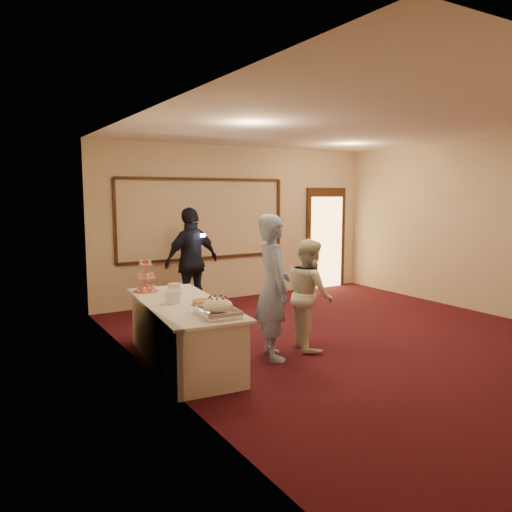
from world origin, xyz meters
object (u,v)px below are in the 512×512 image
at_px(cupcake_stand, 146,279).
at_px(man, 273,287).
at_px(tart, 203,303).
at_px(guest, 192,261).
at_px(plate_stack_b, 175,290).
at_px(woman, 310,294).
at_px(buffet_table, 184,333).
at_px(pavlova_tray, 218,308).
at_px(plate_stack_a, 173,297).

relative_size(cupcake_stand, man, 0.27).
bearing_deg(tart, guest, 68.87).
bearing_deg(plate_stack_b, man, -39.50).
height_order(cupcake_stand, man, man).
bearing_deg(plate_stack_b, cupcake_stand, 117.53).
relative_size(plate_stack_b, guest, 0.10).
height_order(man, woman, man).
distance_m(plate_stack_b, man, 1.29).
bearing_deg(woman, man, 115.49).
distance_m(buffet_table, plate_stack_b, 0.64).
bearing_deg(plate_stack_b, guest, 60.14).
distance_m(cupcake_stand, tart, 1.18).
distance_m(pavlova_tray, plate_stack_a, 0.85).
distance_m(pavlova_tray, cupcake_stand, 1.71).
xyz_separation_m(pavlova_tray, guest, (1.05, 3.07, 0.07)).
bearing_deg(tart, plate_stack_b, 96.80).
bearing_deg(buffet_table, cupcake_stand, 100.48).
bearing_deg(pavlova_tray, cupcake_stand, 97.73).
distance_m(plate_stack_a, woman, 1.85).
relative_size(buffet_table, tart, 8.63).
height_order(pavlova_tray, guest, guest).
bearing_deg(buffet_table, plate_stack_b, 80.87).
bearing_deg(plate_stack_b, pavlova_tray, -90.17).
distance_m(plate_stack_a, guest, 2.56).
xyz_separation_m(plate_stack_a, plate_stack_b, (0.19, 0.41, -0.00)).
relative_size(cupcake_stand, guest, 0.27).
bearing_deg(cupcake_stand, man, -45.92).
distance_m(man, guest, 2.65).
xyz_separation_m(cupcake_stand, plate_stack_b, (0.23, -0.45, -0.10)).
relative_size(plate_stack_b, tart, 0.67).
relative_size(buffet_table, guest, 1.30).
height_order(cupcake_stand, plate_stack_a, cupcake_stand).
height_order(woman, guest, guest).
distance_m(woman, guest, 2.63).
relative_size(plate_stack_b, woman, 0.13).
bearing_deg(guest, tart, 54.67).
bearing_deg(woman, tart, 105.83).
bearing_deg(plate_stack_a, buffet_table, -11.28).
distance_m(plate_stack_a, tart, 0.38).
xyz_separation_m(man, guest, (0.06, 2.65, 0.01)).
xyz_separation_m(buffet_table, tart, (0.15, -0.24, 0.41)).
bearing_deg(tart, pavlova_tray, -98.49).
bearing_deg(tart, buffet_table, 121.91).
height_order(pavlova_tray, plate_stack_b, pavlova_tray).
bearing_deg(cupcake_stand, tart, -74.40).
distance_m(plate_stack_b, woman, 1.80).
height_order(pavlova_tray, plate_stack_a, pavlova_tray).
bearing_deg(woman, cupcake_stand, 75.55).
xyz_separation_m(cupcake_stand, woman, (1.87, -1.18, -0.20)).
bearing_deg(cupcake_stand, buffet_table, -79.52).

